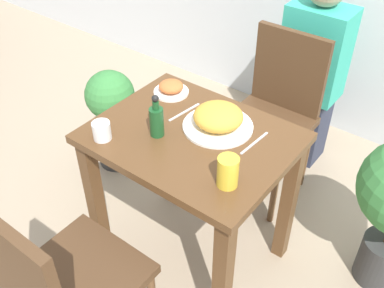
# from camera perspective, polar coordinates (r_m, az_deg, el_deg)

# --- Properties ---
(ground_plane) EXTENTS (16.00, 16.00, 0.00)m
(ground_plane) POSITION_cam_1_polar(r_m,az_deg,el_deg) (2.35, 0.00, -13.45)
(ground_plane) COLOR tan
(dining_table) EXTENTS (0.80, 0.64, 0.75)m
(dining_table) POSITION_cam_1_polar(r_m,az_deg,el_deg) (1.91, 0.00, -2.40)
(dining_table) COLOR brown
(dining_table) RESTS_ON ground_plane
(chair_near) EXTENTS (0.42, 0.42, 0.91)m
(chair_near) POSITION_cam_1_polar(r_m,az_deg,el_deg) (1.68, -16.54, -16.39)
(chair_near) COLOR #4C331E
(chair_near) RESTS_ON ground_plane
(chair_far) EXTENTS (0.42, 0.42, 0.91)m
(chair_far) POSITION_cam_1_polar(r_m,az_deg,el_deg) (2.42, 10.50, 4.52)
(chair_far) COLOR #4C331E
(chair_far) RESTS_ON ground_plane
(food_plate) EXTENTS (0.29, 0.29, 0.10)m
(food_plate) POSITION_cam_1_polar(r_m,az_deg,el_deg) (1.83, 3.34, 3.25)
(food_plate) COLOR white
(food_plate) RESTS_ON dining_table
(side_plate) EXTENTS (0.16, 0.16, 0.06)m
(side_plate) POSITION_cam_1_polar(r_m,az_deg,el_deg) (2.06, -2.67, 7.08)
(side_plate) COLOR white
(side_plate) RESTS_ON dining_table
(drink_cup) EXTENTS (0.07, 0.07, 0.08)m
(drink_cup) POSITION_cam_1_polar(r_m,az_deg,el_deg) (1.81, -11.39, 1.66)
(drink_cup) COLOR white
(drink_cup) RESTS_ON dining_table
(juice_glass) EXTENTS (0.08, 0.08, 0.12)m
(juice_glass) POSITION_cam_1_polar(r_m,az_deg,el_deg) (1.56, 4.57, -3.53)
(juice_glass) COLOR gold
(juice_glass) RESTS_ON dining_table
(sauce_bottle) EXTENTS (0.06, 0.06, 0.19)m
(sauce_bottle) POSITION_cam_1_polar(r_m,az_deg,el_deg) (1.78, -4.52, 3.05)
(sauce_bottle) COLOR #194C23
(sauce_bottle) RESTS_ON dining_table
(fork_utensil) EXTENTS (0.03, 0.18, 0.00)m
(fork_utensil) POSITION_cam_1_polar(r_m,az_deg,el_deg) (1.94, -0.98, 4.06)
(fork_utensil) COLOR silver
(fork_utensil) RESTS_ON dining_table
(spoon_utensil) EXTENTS (0.02, 0.18, 0.00)m
(spoon_utensil) POSITION_cam_1_polar(r_m,az_deg,el_deg) (1.78, 7.94, 0.13)
(spoon_utensil) COLOR silver
(spoon_utensil) RESTS_ON dining_table
(potted_plant_left) EXTENTS (0.28, 0.28, 0.63)m
(potted_plant_left) POSITION_cam_1_polar(r_m,az_deg,el_deg) (2.66, -10.08, 3.74)
(potted_plant_left) COLOR #333333
(potted_plant_left) RESTS_ON ground_plane
(person_figure) EXTENTS (0.34, 0.22, 1.17)m
(person_figure) POSITION_cam_1_polar(r_m,az_deg,el_deg) (2.66, 14.93, 8.72)
(person_figure) COLOR #2D3347
(person_figure) RESTS_ON ground_plane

